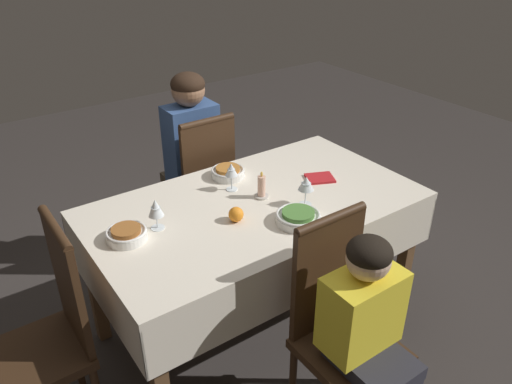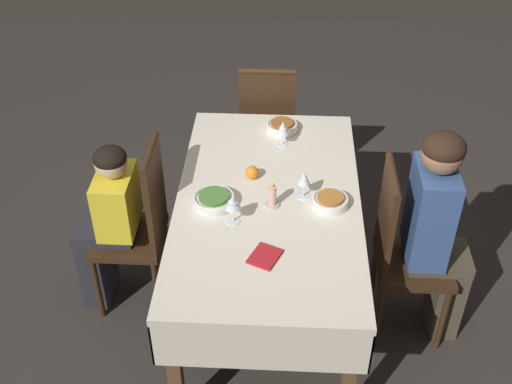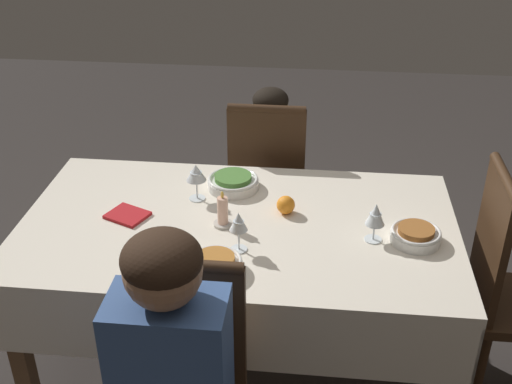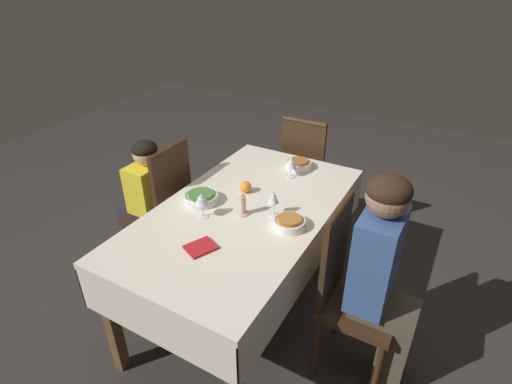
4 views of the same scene
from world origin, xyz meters
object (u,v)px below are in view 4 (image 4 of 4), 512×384
object	(u,v)px
bowl_south	(290,222)
orange_fruit	(246,187)
chair_south	(349,288)
person_adult_denim	(384,276)
wine_glass_north	(201,200)
bowl_east	(299,164)
wine_glass_east	(291,163)
dining_table	(244,222)
bowl_north	(201,197)
chair_north	(164,208)
chair_east	(306,172)
wine_glass_south	(273,198)
napkin_red_folded	(200,247)
person_child_yellow	(145,200)
candle_centerpiece	(242,207)

from	to	relation	value
bowl_south	orange_fruit	distance (m)	0.43
chair_south	person_adult_denim	distance (m)	0.21
bowl_south	wine_glass_north	bearing A→B (deg)	107.75
bowl_east	wine_glass_east	world-z (taller)	wine_glass_east
dining_table	bowl_north	xyz separation A→B (m)	(-0.05, 0.26, 0.12)
chair_north	chair_east	bearing A→B (deg)	146.95
chair_east	bowl_north	distance (m)	1.11
person_adult_denim	wine_glass_south	bearing A→B (deg)	81.29
wine_glass_east	napkin_red_folded	world-z (taller)	wine_glass_east
chair_north	orange_fruit	xyz separation A→B (m)	(0.12, -0.57, 0.26)
chair_north	bowl_east	world-z (taller)	chair_north
person_child_yellow	napkin_red_folded	size ratio (longest dim) A/B	5.72
wine_glass_east	orange_fruit	distance (m)	0.35
chair_south	person_adult_denim	bearing A→B (deg)	-90.00
chair_north	bowl_east	distance (m)	0.95
person_child_yellow	bowl_east	xyz separation A→B (m)	(0.57, -0.88, 0.24)
chair_east	wine_glass_east	size ratio (longest dim) A/B	6.89
wine_glass_south	chair_south	bearing A→B (deg)	-101.29
dining_table	candle_centerpiece	bearing A→B (deg)	-157.93
wine_glass_north	bowl_east	distance (m)	0.83
bowl_south	napkin_red_folded	distance (m)	0.48
chair_east	bowl_north	xyz separation A→B (m)	(-1.06, 0.22, 0.25)
wine_glass_north	candle_centerpiece	bearing A→B (deg)	-54.24
chair_north	bowl_south	xyz separation A→B (m)	(-0.08, -0.96, 0.25)
orange_fruit	person_child_yellow	bearing A→B (deg)	98.90
bowl_east	chair_east	bearing A→B (deg)	13.93
person_adult_denim	chair_east	bearing A→B (deg)	38.26
dining_table	chair_north	distance (m)	0.68
wine_glass_east	wine_glass_north	bearing A→B (deg)	161.87
bowl_south	orange_fruit	size ratio (longest dim) A/B	2.56
wine_glass_south	bowl_east	world-z (taller)	wine_glass_south
chair_south	dining_table	bearing A→B (deg)	83.69
napkin_red_folded	wine_glass_north	bearing A→B (deg)	33.31
wine_glass_east	bowl_south	bearing A→B (deg)	-155.25
dining_table	candle_centerpiece	size ratio (longest dim) A/B	11.34
candle_centerpiece	napkin_red_folded	xyz separation A→B (m)	(-0.36, 0.02, -0.04)
wine_glass_north	napkin_red_folded	distance (m)	0.29
candle_centerpiece	orange_fruit	size ratio (longest dim) A/B	2.04
wine_glass_north	bowl_east	bearing A→B (deg)	-14.72
person_child_yellow	orange_fruit	size ratio (longest dim) A/B	14.64
person_child_yellow	candle_centerpiece	xyz separation A→B (m)	(-0.10, -0.85, 0.26)
chair_south	chair_north	xyz separation A→B (m)	(0.12, 1.32, 0.00)
wine_glass_south	bowl_north	xyz separation A→B (m)	(-0.08, 0.42, -0.08)
chair_south	bowl_east	xyz separation A→B (m)	(0.69, 0.61, 0.25)
orange_fruit	dining_table	bearing A→B (deg)	-152.14
bowl_south	chair_south	bearing A→B (deg)	-96.17
wine_glass_north	candle_centerpiece	world-z (taller)	wine_glass_north
chair_north	napkin_red_folded	distance (m)	0.83
wine_glass_south	wine_glass_north	distance (m)	0.38
bowl_south	wine_glass_north	size ratio (longest dim) A/B	1.19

